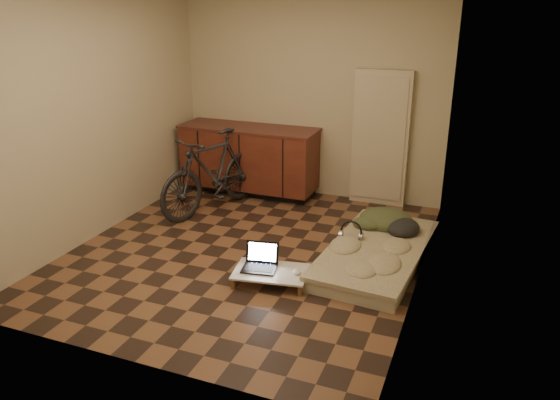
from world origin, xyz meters
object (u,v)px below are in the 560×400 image
at_px(bicycle, 213,168).
at_px(lap_desk, 271,272).
at_px(laptop, 260,262).
at_px(futon, 376,253).

xyz_separation_m(bicycle, lap_desk, (1.36, -1.44, -0.45)).
bearing_deg(laptop, bicycle, 120.95).
height_order(bicycle, lap_desk, bicycle).
xyz_separation_m(bicycle, futon, (2.19, -0.65, -0.47)).
bearing_deg(laptop, futon, 28.37).
bearing_deg(laptop, lap_desk, -27.22).
relative_size(bicycle, lap_desk, 2.27).
relative_size(futon, laptop, 5.28).
distance_m(bicycle, futon, 2.33).
bearing_deg(futon, bicycle, 168.13).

